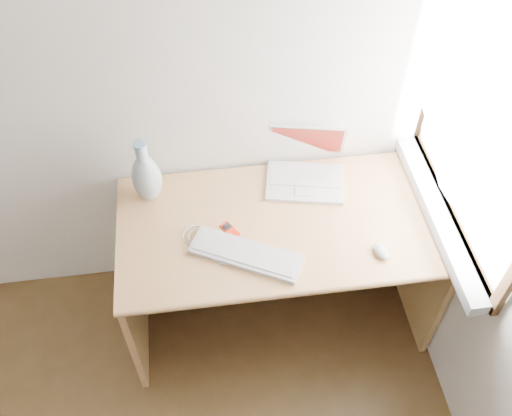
{
  "coord_description": "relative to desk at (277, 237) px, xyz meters",
  "views": [
    {
      "loc": [
        0.72,
        -0.14,
        2.64
      ],
      "look_at": [
        0.92,
        1.35,
        0.89
      ],
      "focal_mm": 40.0,
      "sensor_mm": 36.0,
      "label": 1
    }
  ],
  "objects": [
    {
      "name": "ipod",
      "position": [
        -0.22,
        -0.1,
        0.22
      ],
      "size": [
        0.08,
        0.1,
        0.01
      ],
      "rotation": [
        0.0,
        0.0,
        0.56
      ],
      "color": "red",
      "rests_on": "desk"
    },
    {
      "name": "vase",
      "position": [
        -0.55,
        0.13,
        0.35
      ],
      "size": [
        0.13,
        0.13,
        0.33
      ],
      "color": "#B1C3CC",
      "rests_on": "desk"
    },
    {
      "name": "mouse",
      "position": [
        0.38,
        -0.3,
        0.23
      ],
      "size": [
        0.08,
        0.1,
        0.03
      ],
      "primitive_type": "ellipsoid",
      "rotation": [
        0.0,
        0.0,
        0.27
      ],
      "color": "white",
      "rests_on": "desk"
    },
    {
      "name": "window",
      "position": [
        0.69,
        -0.16,
        0.75
      ],
      "size": [
        0.11,
        0.99,
        1.1
      ],
      "color": "white",
      "rests_on": "right_wall"
    },
    {
      "name": "desk",
      "position": [
        0.0,
        0.0,
        0.0
      ],
      "size": [
        1.41,
        0.7,
        0.74
      ],
      "color": "tan",
      "rests_on": "floor"
    },
    {
      "name": "cable_coil",
      "position": [
        -0.37,
        -0.11,
        0.22
      ],
      "size": [
        0.12,
        0.12,
        0.01
      ],
      "primitive_type": "torus",
      "rotation": [
        0.0,
        0.0,
        0.18
      ],
      "color": "silver",
      "rests_on": "desk"
    },
    {
      "name": "back_wall",
      "position": [
        -1.03,
        0.29,
        0.77
      ],
      "size": [
        3.5,
        0.04,
        2.6
      ],
      "primitive_type": "cube",
      "color": "white",
      "rests_on": "floor"
    },
    {
      "name": "remote",
      "position": [
        -0.26,
        -0.23,
        0.22
      ],
      "size": [
        0.05,
        0.09,
        0.01
      ],
      "primitive_type": "cube",
      "rotation": [
        0.0,
        0.0,
        -0.2
      ],
      "color": "silver",
      "rests_on": "desk"
    },
    {
      "name": "external_keyboard",
      "position": [
        -0.17,
        -0.24,
        0.23
      ],
      "size": [
        0.47,
        0.34,
        0.02
      ],
      "rotation": [
        0.0,
        0.0,
        -0.48
      ],
      "color": "silver",
      "rests_on": "desk"
    },
    {
      "name": "laptop",
      "position": [
        0.14,
        0.17,
        0.27
      ],
      "size": [
        0.39,
        0.35,
        0.23
      ],
      "rotation": [
        0.0,
        0.0,
        -0.21
      ],
      "color": "white",
      "rests_on": "desk"
    }
  ]
}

